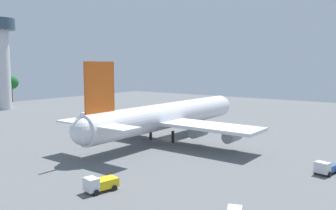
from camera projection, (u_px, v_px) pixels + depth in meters
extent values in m
plane|color=slate|center=(168.00, 139.00, 87.53)|extent=(234.60, 234.60, 0.00)
cylinder|color=silver|center=(168.00, 116.00, 86.85)|extent=(52.90, 6.28, 6.28)
sphere|color=silver|center=(220.00, 106.00, 107.81)|extent=(6.16, 6.16, 6.16)
sphere|color=silver|center=(84.00, 131.00, 65.90)|extent=(5.34, 5.34, 5.34)
cube|color=#D85919|center=(100.00, 87.00, 68.32)|extent=(7.41, 0.50, 10.05)
cube|color=silver|center=(114.00, 127.00, 65.30)|extent=(4.76, 9.42, 0.36)
cube|color=silver|center=(80.00, 122.00, 71.31)|extent=(4.76, 9.42, 0.36)
cube|color=silver|center=(209.00, 126.00, 76.79)|extent=(8.99, 23.17, 0.70)
cube|color=silver|center=(122.00, 116.00, 92.94)|extent=(8.99, 23.17, 0.70)
cylinder|color=gray|center=(198.00, 131.00, 79.85)|extent=(5.03, 2.64, 2.64)
cylinder|color=gray|center=(232.00, 136.00, 74.71)|extent=(5.03, 2.64, 2.64)
cylinder|color=gray|center=(134.00, 123.00, 91.84)|extent=(5.03, 2.64, 2.64)
cylinder|color=gray|center=(111.00, 120.00, 96.98)|extent=(5.03, 2.64, 2.64)
cylinder|color=black|center=(203.00, 124.00, 100.78)|extent=(0.70, 0.70, 2.85)
cylinder|color=black|center=(173.00, 137.00, 83.20)|extent=(0.70, 0.70, 2.85)
cylinder|color=black|center=(151.00, 134.00, 87.35)|extent=(0.70, 0.70, 2.85)
cube|color=silver|center=(322.00, 167.00, 58.54)|extent=(2.06, 2.57, 1.83)
cube|color=#2D5193|center=(329.00, 167.00, 60.10)|extent=(3.46, 2.87, 1.06)
cylinder|color=black|center=(315.00, 171.00, 59.62)|extent=(0.94, 0.46, 0.90)
cylinder|color=black|center=(330.00, 174.00, 57.77)|extent=(0.94, 0.46, 0.90)
cylinder|color=black|center=(323.00, 168.00, 61.50)|extent=(0.94, 0.46, 0.90)
cube|color=silver|center=(91.00, 184.00, 50.25)|extent=(2.05, 2.54, 1.90)
cube|color=yellow|center=(106.00, 183.00, 51.86)|extent=(3.65, 2.89, 1.30)
cylinder|color=black|center=(88.00, 188.00, 51.35)|extent=(0.88, 0.45, 0.84)
cylinder|color=black|center=(96.00, 193.00, 49.52)|extent=(0.88, 0.45, 0.84)
cylinder|color=black|center=(106.00, 184.00, 53.31)|extent=(0.88, 0.45, 0.84)
cylinder|color=black|center=(115.00, 188.00, 51.47)|extent=(0.88, 0.45, 0.84)
cone|color=orange|center=(224.00, 124.00, 107.45)|extent=(0.49, 0.49, 0.69)
cone|color=orange|center=(80.00, 159.00, 67.46)|extent=(0.43, 0.43, 0.61)
cylinder|color=silver|center=(3.00, 70.00, 144.79)|extent=(5.91, 5.91, 32.89)
cylinder|color=#334756|center=(0.00, 24.00, 142.66)|extent=(11.23, 11.23, 4.68)
cylinder|color=#51381E|center=(7.00, 96.00, 173.05)|extent=(0.71, 0.71, 6.53)
sphere|color=#287732|center=(6.00, 86.00, 172.47)|extent=(5.97, 5.97, 5.97)
cylinder|color=#51381E|center=(12.00, 94.00, 175.17)|extent=(0.55, 0.55, 7.90)
sphere|color=#1A6123|center=(11.00, 82.00, 174.49)|extent=(6.75, 6.75, 6.75)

